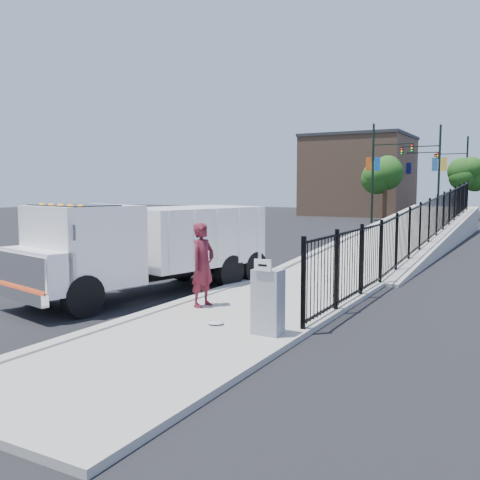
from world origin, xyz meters
The scene contains 18 objects.
ground centered at (0.00, 0.00, 0.00)m, with size 120.00×120.00×0.00m, color black.
sidewalk centered at (1.93, -2.00, 0.06)m, with size 3.55×12.00×0.12m, color #9E998E.
curb centered at (0.00, -2.00, 0.08)m, with size 0.30×12.00×0.16m, color #ADAAA3.
ramp centered at (2.12, 16.00, 0.00)m, with size 3.95×24.00×1.70m, color #9E998E.
iron_fence centered at (3.55, 12.00, 0.90)m, with size 0.10×28.00×1.80m, color black.
truck centered at (-1.73, -0.36, 1.42)m, with size 3.98×7.73×2.53m.
worker centered at (0.70, -1.24, 1.11)m, with size 0.72×0.47×1.98m, color maroon.
utility_cabinet centered at (3.10, -2.67, 0.75)m, with size 0.55×0.40×1.25m, color gray.
arrow_sign centered at (3.10, -2.89, 1.48)m, with size 0.35×0.04×0.22m, color white.
debris centered at (1.86, -2.55, 0.16)m, with size 0.34×0.34×0.08m, color silver.
light_pole_0 centered at (-3.91, 31.62, 4.36)m, with size 3.77×0.22×8.00m.
light_pole_1 centered at (0.08, 34.86, 4.36)m, with size 3.78×0.22×8.00m.
light_pole_2 centered at (-3.83, 43.39, 4.36)m, with size 3.77×0.22×8.00m.
light_pole_3 centered at (0.91, 46.71, 4.36)m, with size 3.78×0.22×8.00m.
tree_0 centered at (-4.02, 34.99, 3.96)m, with size 3.03×3.03×5.51m.
tree_1 centered at (1.84, 39.99, 3.93)m, with size 2.38×2.38×5.19m.
tree_2 centered at (-5.49, 46.92, 3.95)m, with size 2.67×2.67×5.34m.
building centered at (-9.00, 44.00, 4.00)m, with size 10.00×10.00×8.00m, color #8C664C.
Camera 1 is at (7.49, -11.69, 2.92)m, focal length 40.00 mm.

